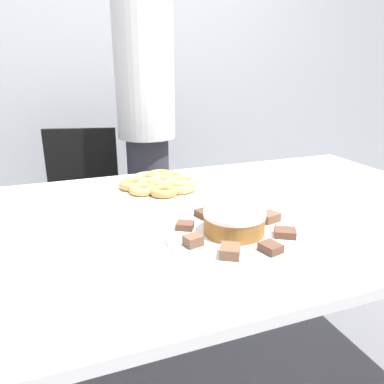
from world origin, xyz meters
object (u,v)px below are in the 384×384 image
at_px(office_chair_left, 82,217).
at_px(frosted_cake, 234,222).
at_px(person_standing, 147,128).
at_px(plate_cake, 234,234).
at_px(napkin, 345,191).
at_px(plate_donuts, 162,188).

distance_m(office_chair_left, frosted_cake, 1.25).
height_order(person_standing, plate_cake, person_standing).
bearing_deg(office_chair_left, napkin, -30.50).
bearing_deg(office_chair_left, person_standing, 14.29).
xyz_separation_m(office_chair_left, frosted_cake, (0.35, -1.14, 0.38)).
bearing_deg(plate_donuts, office_chair_left, 112.65).
height_order(plate_cake, plate_donuts, same).
bearing_deg(frosted_cake, plate_donuts, 98.90).
bearing_deg(office_chair_left, frosted_cake, -58.15).
relative_size(office_chair_left, frosted_cake, 5.08).
relative_size(plate_cake, plate_donuts, 1.07).
relative_size(person_standing, frosted_cake, 9.61).
relative_size(plate_cake, frosted_cake, 2.25).
height_order(office_chair_left, frosted_cake, office_chair_left).
distance_m(plate_cake, frosted_cake, 0.04).
bearing_deg(napkin, person_standing, 120.20).
xyz_separation_m(office_chair_left, plate_cake, (0.35, -1.14, 0.34)).
xyz_separation_m(plate_donuts, napkin, (0.66, -0.28, -0.00)).
distance_m(office_chair_left, napkin, 1.37).
relative_size(person_standing, napkin, 12.09).
distance_m(plate_cake, plate_donuts, 0.48).
xyz_separation_m(plate_cake, frosted_cake, (0.00, 0.00, 0.04)).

